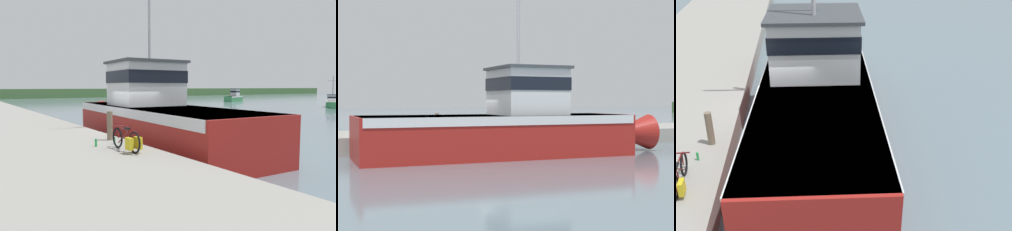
% 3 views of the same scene
% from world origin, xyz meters
% --- Properties ---
extents(ground_plane, '(320.00, 320.00, 0.00)m').
position_xyz_m(ground_plane, '(0.00, 0.00, 0.00)').
color(ground_plane, slate).
extents(dock_pier, '(5.85, 80.00, 0.82)m').
position_xyz_m(dock_pier, '(-4.31, 0.00, 0.41)').
color(dock_pier, gray).
rests_on(dock_pier, ground_plane).
extents(fishing_boat_main, '(4.40, 14.19, 9.81)m').
position_xyz_m(fishing_boat_main, '(1.30, -0.18, 1.38)').
color(fishing_boat_main, maroon).
rests_on(fishing_boat_main, ground_plane).
extents(bicycle_touring, '(0.46, 1.70, 0.70)m').
position_xyz_m(bicycle_touring, '(-2.30, -4.72, 1.14)').
color(bicycle_touring, black).
rests_on(bicycle_touring, dock_pier).
extents(mooring_post, '(0.20, 0.20, 1.02)m').
position_xyz_m(mooring_post, '(-1.91, -2.47, 1.33)').
color(mooring_post, '#756651').
rests_on(mooring_post, dock_pier).
extents(hose_coil, '(0.60, 0.60, 0.05)m').
position_xyz_m(hose_coil, '(-5.74, 0.69, 0.85)').
color(hose_coil, black).
rests_on(hose_coil, dock_pier).
extents(water_bottle_by_bike, '(0.07, 0.07, 0.25)m').
position_xyz_m(water_bottle_by_bike, '(-2.80, -3.43, 0.95)').
color(water_bottle_by_bike, green).
rests_on(water_bottle_by_bike, dock_pier).
extents(water_bottle_on_curb, '(0.07, 0.07, 0.24)m').
position_xyz_m(water_bottle_on_curb, '(-2.13, -3.36, 0.94)').
color(water_bottle_on_curb, green).
rests_on(water_bottle_on_curb, dock_pier).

